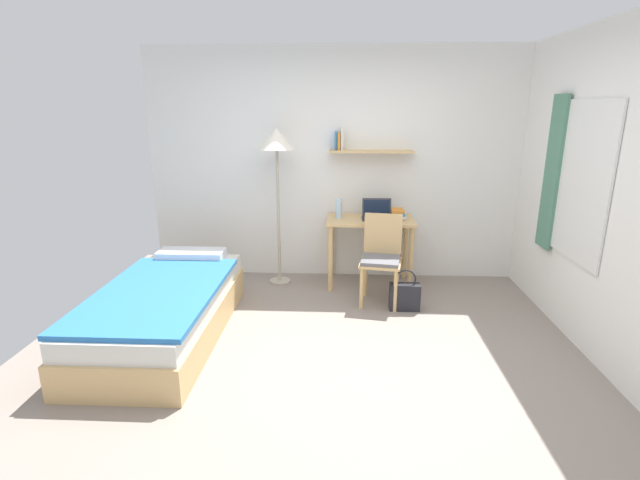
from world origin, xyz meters
The scene contains 11 objects.
ground_plane centered at (0.00, 0.00, 0.00)m, with size 5.28×5.28×0.00m, color gray.
wall_back centered at (0.00, 2.02, 1.30)m, with size 4.40×0.27×2.60m.
wall_right centered at (2.02, 0.05, 1.30)m, with size 0.10×4.40×2.60m.
bed centered at (-1.52, 0.35, 0.24)m, with size 0.97×2.05×0.54m.
desk centered at (0.32, 1.70, 0.61)m, with size 0.96×0.55×0.76m.
desk_chair centered at (0.41, 1.20, 0.50)m, with size 0.46×0.47×0.90m.
standing_lamp centered at (-0.70, 1.70, 1.53)m, with size 0.40×0.40×1.73m.
laptop centered at (0.39, 1.72, 0.82)m, with size 0.33×0.23×0.21m.
water_bottle centered at (-0.03, 1.72, 0.87)m, with size 0.07×0.07×0.21m, color silver.
book_stack centered at (0.62, 1.74, 0.81)m, with size 0.20×0.25×0.10m.
handbag centered at (0.64, 1.00, 0.15)m, with size 0.30×0.13×0.42m.
Camera 1 is at (0.01, -3.34, 1.95)m, focal length 26.26 mm.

